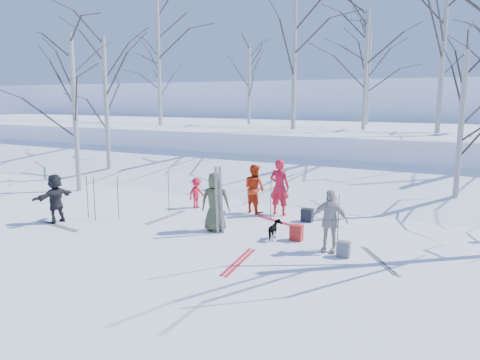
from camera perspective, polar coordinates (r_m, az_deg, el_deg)
The scene contains 39 objects.
ground at distance 12.84m, azimuth -3.15°, elevation -6.76°, with size 120.00×120.00×0.00m, color white.
snow_ramp at distance 18.98m, azimuth 7.79°, elevation -0.87°, with size 70.00×9.50×1.40m, color white.
snow_plateau at distance 28.38m, azimuth 14.83°, elevation 4.20°, with size 70.00×18.00×2.20m, color white.
far_hill at distance 48.97m, azimuth 20.57°, elevation 7.37°, with size 90.00×30.00×6.00m, color white.
skier_olive_center at distance 13.07m, azimuth -3.02°, elevation -2.66°, with size 0.82×0.53×1.67m, color #42482B.
skier_red_north at distance 14.90m, azimuth 4.84°, elevation -0.86°, with size 0.66×0.43×1.80m, color red.
skier_redor_behind at distance 15.17m, azimuth 1.76°, elevation -1.05°, with size 0.77×0.60×1.59m, color red.
skier_red_seated at distance 15.88m, azimuth -5.32°, elevation -1.59°, with size 0.67×0.39×1.04m, color red.
skier_cream_east at distance 11.51m, azimuth 10.82°, elevation -4.92°, with size 0.90×0.38×1.54m, color beige.
skier_grey_west at distance 14.98m, azimuth -21.58°, elevation -2.10°, with size 1.37×0.44×1.48m, color black.
dog at distance 12.40m, azimuth 4.24°, elevation -6.13°, with size 0.28×0.61×0.52m, color black.
upright_ski_left at distance 12.72m, azimuth -2.84°, elevation -2.49°, with size 0.07×0.02×1.90m, color silver.
upright_ski_right at distance 12.72m, azimuth -2.29°, elevation -2.49°, with size 0.07×0.02×1.90m, color silver.
ski_pair_a at distance 11.37m, azimuth 16.62°, elevation -9.35°, with size 1.23×1.69×0.02m, color silver, non-canonical shape.
ski_pair_b at distance 14.86m, azimuth -9.00°, elevation -4.49°, with size 0.23×1.90×0.02m, color silver, non-canonical shape.
ski_pair_c at distance 14.17m, azimuth 4.92°, elevation -5.12°, with size 1.82×0.94×0.02m, color red, non-canonical shape.
ski_pair_d at distance 14.71m, azimuth -21.30°, elevation -5.22°, with size 1.91×0.51×0.02m, color silver, non-canonical shape.
ski_pair_e at distance 10.82m, azimuth -0.13°, elevation -9.92°, with size 0.45×1.91×0.02m, color red, non-canonical shape.
ski_pole_a at distance 11.60m, azimuth 11.52°, elevation -5.33°, with size 0.02×0.02×1.34m, color black.
ski_pole_b at distance 14.34m, azimuth 3.77°, elevation -2.21°, with size 0.02×0.02×1.34m, color black.
ski_pole_c at distance 14.91m, azimuth -17.34°, elevation -2.18°, with size 0.02×0.02×1.34m, color black.
ski_pole_d at distance 15.23m, azimuth -18.11°, elevation -1.97°, with size 0.02×0.02×1.34m, color black.
ski_pole_e at distance 11.86m, azimuth 11.88°, elevation -5.01°, with size 0.02×0.02×1.34m, color black.
ski_pole_f at distance 15.41m, azimuth -8.70°, elevation -1.45°, with size 0.02×0.02×1.34m, color black.
ski_pole_g at distance 14.71m, azimuth 5.26°, elevation -1.92°, with size 0.02×0.02×1.34m, color black.
ski_pole_h at distance 14.82m, azimuth -14.65°, elevation -2.12°, with size 0.02×0.02×1.34m, color black.
backpack_red at distance 12.41m, azimuth 6.89°, elevation -6.40°, with size 0.32×0.22×0.42m, color #A52219.
backpack_grey at distance 11.36m, azimuth 12.51°, elevation -8.23°, with size 0.30×0.20×0.38m, color slate.
backpack_dark at distance 14.31m, azimuth 8.20°, elevation -4.25°, with size 0.34×0.24×0.40m, color black.
birch_plateau_a at distance 26.76m, azimuth 1.11°, elevation 11.50°, with size 3.68×3.68×4.41m, color silver, non-canonical shape.
birch_plateau_b at distance 27.39m, azimuth 15.36°, elevation 11.97°, with size 4.26×4.26×5.22m, color silver, non-canonical shape.
birch_plateau_c at distance 23.10m, azimuth 15.08°, elevation 12.78°, with size 4.46×4.46×5.51m, color silver, non-canonical shape.
birch_plateau_g at distance 30.51m, azimuth -9.82°, elevation 11.06°, with size 3.60×3.60×4.28m, color silver, non-canonical shape.
birch_plateau_h at distance 26.61m, azimuth -9.90°, elevation 14.36°, with size 5.63×5.63×7.19m, color silver, non-canonical shape.
birch_plateau_i at distance 21.83m, azimuth 23.50°, elevation 14.23°, with size 5.38×5.38×6.83m, color silver, non-canonical shape.
birch_plateau_j at distance 22.92m, azimuth 6.64°, elevation 15.02°, with size 5.55×5.55×7.07m, color silver, non-canonical shape.
birch_edge_a at distance 19.62m, azimuth -19.48°, elevation 7.57°, with size 4.88×4.88×6.12m, color silver, non-canonical shape.
birch_edge_d at distance 22.33m, azimuth -15.97°, elevation 8.29°, with size 5.05×5.05×6.36m, color silver, non-canonical shape.
birch_edge_e at distance 16.44m, azimuth 25.28°, elevation 5.14°, with size 4.21×4.21×5.16m, color silver, non-canonical shape.
Camera 1 is at (6.36, -10.52, 3.69)m, focal length 35.00 mm.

